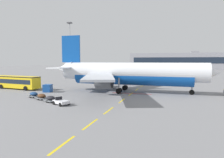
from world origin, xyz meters
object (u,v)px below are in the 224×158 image
object	(u,v)px
airliner_foreground	(129,73)
apron_light_mast_near	(70,42)
baggage_train	(46,98)
uld_cargo_container	(48,88)
apron_shuttle_bus	(17,81)

from	to	relation	value
airliner_foreground	apron_light_mast_near	distance (m)	55.44
baggage_train	uld_cargo_container	distance (m)	10.09
uld_cargo_container	apron_light_mast_near	world-z (taller)	apron_light_mast_near
airliner_foreground	uld_cargo_container	bearing A→B (deg)	-162.98
airliner_foreground	apron_light_mast_near	world-z (taller)	apron_light_mast_near
uld_cargo_container	apron_shuttle_bus	bearing A→B (deg)	167.16
airliner_foreground	uld_cargo_container	size ratio (longest dim) A/B	18.68
baggage_train	apron_light_mast_near	bearing A→B (deg)	114.24
uld_cargo_container	apron_light_mast_near	size ratio (longest dim) A/B	0.08
airliner_foreground	apron_shuttle_bus	world-z (taller)	airliner_foreground
apron_shuttle_bus	apron_light_mast_near	xyz separation A→B (m)	(-9.50, 43.96, 12.85)
apron_shuttle_bus	airliner_foreground	bearing A→B (deg)	6.09
uld_cargo_container	airliner_foreground	bearing A→B (deg)	17.02
apron_light_mast_near	airliner_foreground	bearing A→B (deg)	-49.21
baggage_train	uld_cargo_container	size ratio (longest dim) A/B	5.89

